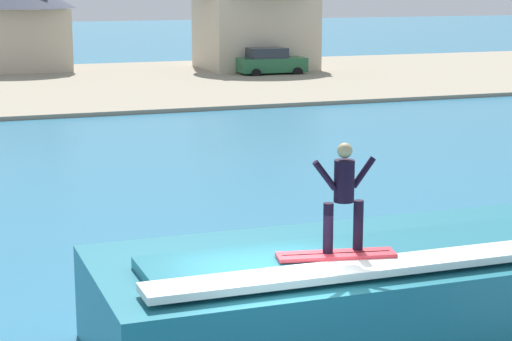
{
  "coord_description": "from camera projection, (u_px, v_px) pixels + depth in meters",
  "views": [
    {
      "loc": [
        -4.76,
        -12.2,
        6.06
      ],
      "look_at": [
        1.9,
        6.07,
        2.05
      ],
      "focal_mm": 64.63,
      "sensor_mm": 36.0,
      "label": 1
    }
  ],
  "objects": [
    {
      "name": "shoreline_bank",
      "position": [
        10.0,
        87.0,
        52.64
      ],
      "size": [
        120.0,
        25.21,
        0.19
      ],
      "color": "gray",
      "rests_on": "ground_plane"
    },
    {
      "name": "house_small_cottage",
      "position": [
        21.0,
        18.0,
        60.85
      ],
      "size": [
        7.3,
        7.3,
        6.73
      ],
      "color": "beige",
      "rests_on": "ground_plane"
    },
    {
      "name": "house_gabled_white",
      "position": [
        255.0,
        13.0,
        62.31
      ],
      "size": [
        8.87,
        8.87,
        6.99
      ],
      "color": "beige",
      "rests_on": "ground_plane"
    },
    {
      "name": "car_far_shore",
      "position": [
        270.0,
        62.0,
        59.19
      ],
      "size": [
        4.34,
        2.3,
        1.86
      ],
      "color": "#23663D",
      "rests_on": "ground_plane"
    },
    {
      "name": "surfer",
      "position": [
        344.0,
        191.0,
        14.3
      ],
      "size": [
        1.07,
        0.32,
        1.73
      ],
      "color": "black",
      "rests_on": "surfboard"
    },
    {
      "name": "surfboard",
      "position": [
        336.0,
        255.0,
        14.39
      ],
      "size": [
        1.92,
        0.79,
        0.06
      ],
      "color": "#D8333F",
      "rests_on": "wave_crest"
    },
    {
      "name": "wave_crest",
      "position": [
        357.0,
        295.0,
        15.52
      ],
      "size": [
        8.83,
        3.94,
        1.83
      ],
      "color": "#1F6D7F",
      "rests_on": "ground_plane"
    }
  ]
}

